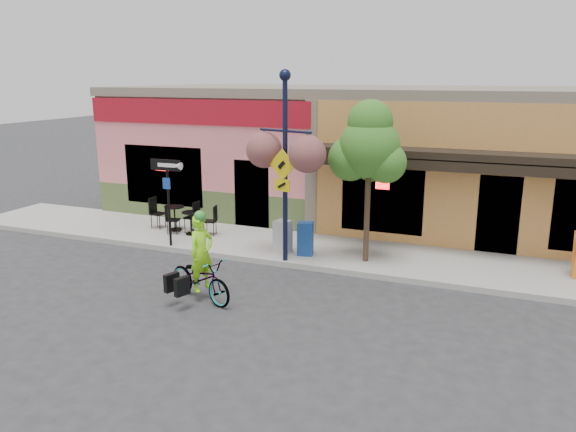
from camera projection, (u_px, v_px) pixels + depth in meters
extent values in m
plane|color=#2D2D30|center=(302.00, 277.00, 14.01)|extent=(90.00, 90.00, 0.00)
cube|color=#9E9B93|center=(327.00, 251.00, 15.80)|extent=(24.00, 3.00, 0.15)
cube|color=#A8A59E|center=(310.00, 267.00, 14.49)|extent=(24.00, 0.12, 0.15)
imported|color=maroon|center=(200.00, 278.00, 12.48)|extent=(2.03, 1.28, 1.01)
imported|color=#91F619|center=(202.00, 264.00, 12.38)|extent=(0.59, 0.72, 1.70)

